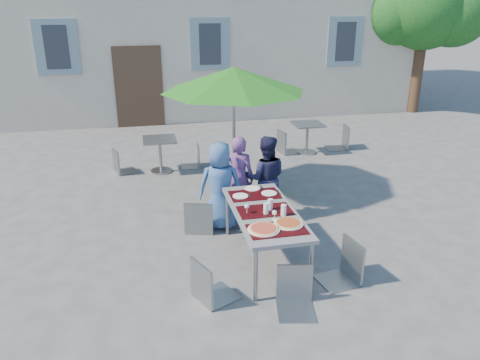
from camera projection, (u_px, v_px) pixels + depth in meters
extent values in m
plane|color=#48474A|center=(294.00, 244.00, 6.84)|extent=(90.00, 90.00, 0.00)
cube|color=#422D1F|center=(139.00, 87.00, 12.85)|extent=(1.30, 0.06, 2.20)
cube|color=slate|center=(57.00, 47.00, 12.05)|extent=(1.10, 0.06, 1.40)
cube|color=#262B33|center=(57.00, 47.00, 12.03)|extent=(0.60, 0.04, 1.10)
cube|color=slate|center=(210.00, 44.00, 12.86)|extent=(1.10, 0.06, 1.40)
cube|color=#262B33|center=(210.00, 44.00, 12.84)|extent=(0.60, 0.04, 1.10)
cube|color=slate|center=(345.00, 42.00, 13.66)|extent=(1.10, 0.06, 1.40)
cube|color=#262B33|center=(345.00, 42.00, 13.64)|extent=(0.60, 0.04, 1.10)
cylinder|color=#452E1D|center=(418.00, 67.00, 14.48)|extent=(0.36, 0.36, 2.80)
sphere|color=#134817|center=(426.00, 1.00, 13.80)|extent=(2.80, 2.80, 2.80)
sphere|color=#134817|center=(395.00, 12.00, 14.02)|extent=(2.00, 2.00, 2.00)
sphere|color=#134817|center=(455.00, 9.00, 13.65)|extent=(2.20, 2.20, 2.20)
cube|color=#4F5055|center=(265.00, 213.00, 6.15)|extent=(0.80, 1.85, 0.05)
cylinder|color=gray|center=(256.00, 275.00, 5.43)|extent=(0.05, 0.05, 0.70)
cylinder|color=gray|center=(311.00, 269.00, 5.57)|extent=(0.05, 0.05, 0.70)
cylinder|color=gray|center=(227.00, 213.00, 7.00)|extent=(0.05, 0.05, 0.70)
cylinder|color=gray|center=(271.00, 209.00, 7.14)|extent=(0.05, 0.05, 0.70)
cube|color=black|center=(277.00, 229.00, 5.64)|extent=(0.70, 0.42, 0.01)
cube|color=black|center=(265.00, 211.00, 6.14)|extent=(0.70, 0.42, 0.01)
cube|color=black|center=(255.00, 195.00, 6.64)|extent=(0.70, 0.42, 0.01)
cylinder|color=white|center=(264.00, 229.00, 5.62)|extent=(0.39, 0.39, 0.01)
cylinder|color=tan|center=(264.00, 229.00, 5.61)|extent=(0.35, 0.35, 0.01)
cylinder|color=maroon|center=(264.00, 228.00, 5.61)|extent=(0.31, 0.31, 0.01)
cylinder|color=white|center=(288.00, 224.00, 5.76)|extent=(0.37, 0.37, 0.01)
cylinder|color=tan|center=(289.00, 223.00, 5.76)|extent=(0.33, 0.33, 0.01)
cylinder|color=maroon|center=(289.00, 222.00, 5.75)|extent=(0.29, 0.29, 0.01)
cylinder|color=silver|center=(266.00, 209.00, 6.03)|extent=(0.07, 0.07, 0.15)
cylinder|color=silver|center=(270.00, 205.00, 6.15)|extent=(0.07, 0.07, 0.15)
cylinder|color=silver|center=(284.00, 210.00, 5.98)|extent=(0.07, 0.07, 0.15)
cylinder|color=silver|center=(247.00, 213.00, 6.07)|extent=(0.06, 0.06, 0.00)
cylinder|color=silver|center=(247.00, 211.00, 6.05)|extent=(0.01, 0.01, 0.08)
sphere|color=silver|center=(247.00, 206.00, 6.03)|extent=(0.06, 0.06, 0.06)
cylinder|color=silver|center=(274.00, 220.00, 5.89)|extent=(0.06, 0.06, 0.00)
cylinder|color=silver|center=(274.00, 217.00, 5.88)|extent=(0.01, 0.01, 0.08)
sphere|color=silver|center=(275.00, 213.00, 5.85)|extent=(0.06, 0.06, 0.06)
cylinder|color=white|center=(240.00, 196.00, 6.58)|extent=(0.22, 0.22, 0.01)
cube|color=#919498|center=(250.00, 195.00, 6.61)|extent=(0.02, 0.18, 0.00)
cylinder|color=white|center=(269.00, 193.00, 6.67)|extent=(0.22, 0.22, 0.01)
cube|color=#919498|center=(278.00, 192.00, 6.70)|extent=(0.02, 0.18, 0.00)
cylinder|color=white|center=(252.00, 188.00, 6.84)|extent=(0.22, 0.22, 0.01)
cube|color=#919498|center=(262.00, 188.00, 6.87)|extent=(0.02, 0.18, 0.00)
imported|color=#365B95|center=(220.00, 186.00, 7.13)|extent=(0.74, 0.56, 1.38)
imported|color=#683D7D|center=(239.00, 178.00, 7.42)|extent=(0.60, 0.51, 1.39)
imported|color=#1C1D3E|center=(266.00, 178.00, 7.43)|extent=(0.74, 0.53, 1.39)
cube|color=gray|center=(200.00, 201.00, 7.14)|extent=(0.54, 0.54, 0.03)
cube|color=gray|center=(198.00, 191.00, 6.86)|extent=(0.42, 0.15, 0.52)
cylinder|color=gray|center=(214.00, 211.00, 7.39)|extent=(0.02, 0.02, 0.45)
cylinder|color=gray|center=(191.00, 210.00, 7.41)|extent=(0.02, 0.02, 0.45)
cylinder|color=gray|center=(211.00, 221.00, 7.04)|extent=(0.02, 0.02, 0.45)
cylinder|color=gray|center=(187.00, 220.00, 7.06)|extent=(0.02, 0.02, 0.45)
cube|color=#92979D|center=(256.00, 196.00, 7.29)|extent=(0.58, 0.58, 0.03)
cube|color=#92979D|center=(255.00, 185.00, 6.99)|extent=(0.44, 0.18, 0.54)
cylinder|color=#92979D|center=(269.00, 206.00, 7.54)|extent=(0.02, 0.02, 0.47)
cylinder|color=#92979D|center=(245.00, 205.00, 7.58)|extent=(0.02, 0.02, 0.47)
cylinder|color=#92979D|center=(267.00, 216.00, 7.18)|extent=(0.02, 0.02, 0.47)
cylinder|color=#92979D|center=(242.00, 215.00, 7.22)|extent=(0.02, 0.02, 0.47)
cube|color=#91989C|center=(276.00, 201.00, 7.23)|extent=(0.55, 0.55, 0.03)
cube|color=#91989C|center=(274.00, 191.00, 6.96)|extent=(0.39, 0.20, 0.49)
cylinder|color=#91989C|center=(288.00, 210.00, 7.43)|extent=(0.02, 0.02, 0.43)
cylinder|color=#91989C|center=(266.00, 208.00, 7.50)|extent=(0.02, 0.02, 0.43)
cylinder|color=#91989C|center=(285.00, 220.00, 7.11)|extent=(0.02, 0.02, 0.43)
cylinder|color=#91989C|center=(262.00, 218.00, 7.18)|extent=(0.02, 0.02, 0.43)
cube|color=#90979B|center=(216.00, 262.00, 5.46)|extent=(0.58, 0.58, 0.03)
cube|color=#90979B|center=(200.00, 248.00, 5.25)|extent=(0.21, 0.41, 0.52)
cylinder|color=#90979B|center=(239.00, 282.00, 5.51)|extent=(0.02, 0.02, 0.46)
cylinder|color=#90979B|center=(220.00, 268.00, 5.80)|extent=(0.02, 0.02, 0.46)
cylinder|color=#90979B|center=(212.00, 293.00, 5.30)|extent=(0.02, 0.02, 0.46)
cylinder|color=#90979B|center=(195.00, 278.00, 5.58)|extent=(0.02, 0.02, 0.46)
cube|color=gray|center=(339.00, 248.00, 5.76)|extent=(0.52, 0.52, 0.03)
cube|color=gray|center=(356.00, 226.00, 5.74)|extent=(0.11, 0.45, 0.54)
cylinder|color=gray|center=(316.00, 261.00, 5.95)|extent=(0.02, 0.02, 0.47)
cylinder|color=gray|center=(333.00, 276.00, 5.62)|extent=(0.02, 0.02, 0.47)
cylinder|color=gray|center=(342.00, 255.00, 6.08)|extent=(0.02, 0.02, 0.47)
cylinder|color=gray|center=(360.00, 270.00, 5.75)|extent=(0.02, 0.02, 0.47)
cube|color=gray|center=(297.00, 278.00, 5.19)|extent=(0.50, 0.50, 0.03)
cube|color=gray|center=(296.00, 249.00, 5.29)|extent=(0.42, 0.11, 0.50)
cylinder|color=gray|center=(282.00, 306.00, 5.11)|extent=(0.02, 0.02, 0.44)
cylinder|color=gray|center=(315.00, 305.00, 5.11)|extent=(0.02, 0.02, 0.44)
cylinder|color=gray|center=(279.00, 287.00, 5.44)|extent=(0.02, 0.02, 0.44)
cylinder|color=gray|center=(310.00, 286.00, 5.45)|extent=(0.02, 0.02, 0.44)
cylinder|color=#919498|center=(234.00, 190.00, 8.65)|extent=(0.50, 0.50, 0.09)
cylinder|color=gray|center=(234.00, 137.00, 8.28)|extent=(0.06, 0.06, 2.13)
cone|color=#1F6C18|center=(234.00, 79.00, 7.92)|extent=(2.50, 2.50, 0.42)
cylinder|color=#919498|center=(161.00, 171.00, 9.72)|extent=(0.44, 0.44, 0.04)
cylinder|color=gray|center=(161.00, 156.00, 9.61)|extent=(0.06, 0.06, 0.67)
cube|color=gray|center=(159.00, 140.00, 9.48)|extent=(0.67, 0.67, 0.04)
cube|color=gray|center=(125.00, 151.00, 9.57)|extent=(0.51, 0.51, 0.03)
cube|color=gray|center=(114.00, 141.00, 9.39)|extent=(0.15, 0.40, 0.49)
cylinder|color=gray|center=(137.00, 163.00, 9.59)|extent=(0.02, 0.02, 0.43)
cylinder|color=gray|center=(131.00, 158.00, 9.88)|extent=(0.02, 0.02, 0.43)
cylinder|color=gray|center=(120.00, 166.00, 9.43)|extent=(0.02, 0.02, 0.43)
cylinder|color=gray|center=(115.00, 161.00, 9.71)|extent=(0.02, 0.02, 0.43)
cube|color=gray|center=(189.00, 148.00, 9.87)|extent=(0.41, 0.41, 0.03)
cube|color=gray|center=(198.00, 137.00, 9.81)|extent=(0.05, 0.39, 0.46)
cylinder|color=gray|center=(182.00, 156.00, 10.07)|extent=(0.02, 0.02, 0.41)
cylinder|color=gray|center=(182.00, 161.00, 9.76)|extent=(0.02, 0.02, 0.41)
cylinder|color=gray|center=(197.00, 155.00, 10.12)|extent=(0.02, 0.02, 0.41)
cylinder|color=gray|center=(198.00, 160.00, 9.81)|extent=(0.02, 0.02, 0.41)
cylinder|color=#919498|center=(306.00, 152.00, 10.92)|extent=(0.44, 0.44, 0.04)
cylinder|color=gray|center=(307.00, 139.00, 10.81)|extent=(0.06, 0.06, 0.66)
cube|color=gray|center=(308.00, 124.00, 10.68)|extent=(0.66, 0.66, 0.04)
cube|color=gray|center=(290.00, 132.00, 10.79)|extent=(0.52, 0.52, 0.03)
cube|color=gray|center=(282.00, 122.00, 10.62)|extent=(0.10, 0.45, 0.54)
cylinder|color=gray|center=(301.00, 144.00, 10.78)|extent=(0.02, 0.02, 0.47)
cylinder|color=gray|center=(293.00, 140.00, 11.11)|extent=(0.02, 0.02, 0.47)
cylinder|color=gray|center=(286.00, 146.00, 10.65)|extent=(0.02, 0.02, 0.47)
cylinder|color=gray|center=(278.00, 141.00, 10.98)|extent=(0.02, 0.02, 0.47)
cube|color=gray|center=(337.00, 128.00, 11.07)|extent=(0.52, 0.52, 0.03)
cube|color=gray|center=(347.00, 117.00, 10.98)|extent=(0.10, 0.47, 0.55)
cylinder|color=gray|center=(326.00, 137.00, 11.33)|extent=(0.02, 0.02, 0.49)
cylinder|color=gray|center=(330.00, 141.00, 10.96)|extent=(0.02, 0.02, 0.49)
cylinder|color=gray|center=(342.00, 136.00, 11.36)|extent=(0.02, 0.02, 0.49)
cylinder|color=gray|center=(347.00, 141.00, 10.99)|extent=(0.02, 0.02, 0.49)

